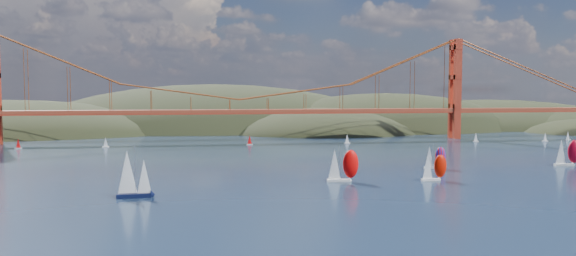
{
  "coord_description": "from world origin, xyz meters",
  "views": [
    {
      "loc": [
        -20.56,
        -114.32,
        27.27
      ],
      "look_at": [
        11.67,
        90.0,
        13.04
      ],
      "focal_mm": 35.0,
      "sensor_mm": 36.0,
      "label": 1
    }
  ],
  "objects_px": {
    "sloop_navy": "(132,174)",
    "racer_0": "(342,165)",
    "racer_2": "(567,152)",
    "racer_rwb": "(435,157)",
    "racer_1": "(434,167)"
  },
  "relations": [
    {
      "from": "racer_0",
      "to": "racer_rwb",
      "type": "height_order",
      "value": "racer_0"
    },
    {
      "from": "sloop_navy",
      "to": "racer_0",
      "type": "relative_size",
      "value": 1.24
    },
    {
      "from": "racer_0",
      "to": "racer_1",
      "type": "distance_m",
      "value": 27.59
    },
    {
      "from": "racer_2",
      "to": "racer_rwb",
      "type": "relative_size",
      "value": 1.24
    },
    {
      "from": "sloop_navy",
      "to": "racer_1",
      "type": "height_order",
      "value": "sloop_navy"
    },
    {
      "from": "sloop_navy",
      "to": "racer_rwb",
      "type": "height_order",
      "value": "sloop_navy"
    },
    {
      "from": "racer_0",
      "to": "racer_rwb",
      "type": "relative_size",
      "value": 1.26
    },
    {
      "from": "racer_1",
      "to": "racer_2",
      "type": "relative_size",
      "value": 0.84
    },
    {
      "from": "sloop_navy",
      "to": "racer_2",
      "type": "relative_size",
      "value": 1.26
    },
    {
      "from": "racer_0",
      "to": "racer_rwb",
      "type": "bearing_deg",
      "value": 34.95
    },
    {
      "from": "racer_0",
      "to": "racer_2",
      "type": "distance_m",
      "value": 90.37
    },
    {
      "from": "racer_2",
      "to": "racer_rwb",
      "type": "distance_m",
      "value": 49.45
    },
    {
      "from": "sloop_navy",
      "to": "racer_0",
      "type": "xyz_separation_m",
      "value": [
        58.46,
        15.39,
        -0.81
      ]
    },
    {
      "from": "racer_0",
      "to": "racer_2",
      "type": "height_order",
      "value": "racer_0"
    },
    {
      "from": "racer_0",
      "to": "racer_1",
      "type": "xyz_separation_m",
      "value": [
        27.46,
        -2.62,
        -0.86
      ]
    }
  ]
}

